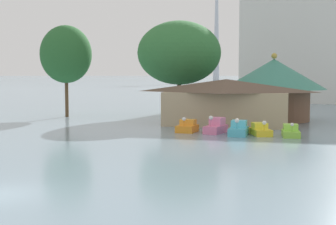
# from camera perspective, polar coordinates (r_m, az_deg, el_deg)

# --- Properties ---
(pedal_boat_orange) EXTENTS (1.94, 2.56, 1.53)m
(pedal_boat_orange) POSITION_cam_1_polar(r_m,az_deg,el_deg) (45.71, 2.34, -1.75)
(pedal_boat_orange) COLOR orange
(pedal_boat_orange) RESTS_ON ground
(pedal_boat_pink) EXTENTS (2.09, 3.22, 1.75)m
(pedal_boat_pink) POSITION_cam_1_polar(r_m,az_deg,el_deg) (45.20, 5.81, -1.72)
(pedal_boat_pink) COLOR pink
(pedal_boat_pink) RESTS_ON ground
(pedal_boat_cyan) EXTENTS (1.68, 2.91, 1.66)m
(pedal_boat_cyan) POSITION_cam_1_polar(r_m,az_deg,el_deg) (43.64, 8.51, -2.03)
(pedal_boat_cyan) COLOR #4CB7CC
(pedal_boat_cyan) RESTS_ON ground
(pedal_boat_yellow) EXTENTS (2.35, 3.20, 1.45)m
(pedal_boat_yellow) POSITION_cam_1_polar(r_m,az_deg,el_deg) (44.22, 11.07, -2.10)
(pedal_boat_yellow) COLOR yellow
(pedal_boat_yellow) RESTS_ON ground
(pedal_boat_lime) EXTENTS (1.68, 2.69, 1.36)m
(pedal_boat_lime) POSITION_cam_1_polar(r_m,az_deg,el_deg) (43.71, 14.58, -2.26)
(pedal_boat_lime) COLOR #8CCC3F
(pedal_boat_lime) RESTS_ON ground
(boathouse) EXTENTS (14.15, 7.23, 5.03)m
(boathouse) POSITION_cam_1_polar(r_m,az_deg,el_deg) (51.94, 7.03, 1.37)
(boathouse) COLOR tan
(boathouse) RESTS_ON ground
(green_roof_pavilion) EXTENTS (12.24, 12.24, 8.07)m
(green_roof_pavilion) POSITION_cam_1_polar(r_m,az_deg,el_deg) (58.13, 12.62, 3.34)
(green_roof_pavilion) COLOR brown
(green_roof_pavilion) RESTS_ON ground
(shoreline_tree_tall_left) EXTENTS (6.61, 6.61, 11.81)m
(shoreline_tree_tall_left) POSITION_cam_1_polar(r_m,az_deg,el_deg) (62.75, -12.20, 6.86)
(shoreline_tree_tall_left) COLOR brown
(shoreline_tree_tall_left) RESTS_ON ground
(shoreline_tree_mid) EXTENTS (10.97, 10.97, 12.51)m
(shoreline_tree_mid) POSITION_cam_1_polar(r_m,az_deg,el_deg) (62.53, 1.36, 7.20)
(shoreline_tree_mid) COLOR brown
(shoreline_tree_mid) RESTS_ON ground
(background_building_block) EXTENTS (26.79, 14.16, 27.62)m
(background_building_block) POSITION_cam_1_polar(r_m,az_deg,el_deg) (98.37, 16.71, 9.32)
(background_building_block) COLOR silver
(background_building_block) RESTS_ON ground
(distant_broadcast_tower) EXTENTS (7.17, 7.17, 127.34)m
(distant_broadcast_tower) POSITION_cam_1_polar(r_m,az_deg,el_deg) (304.54, 5.90, 13.16)
(distant_broadcast_tower) COLOR #B7BCC6
(distant_broadcast_tower) RESTS_ON ground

